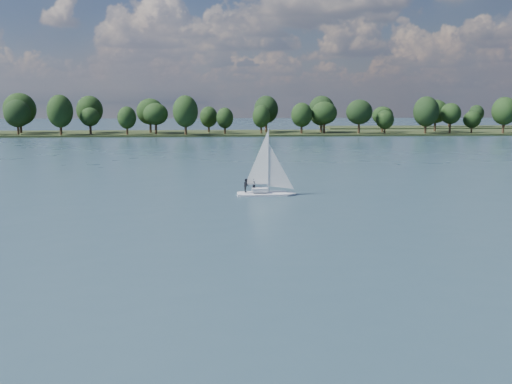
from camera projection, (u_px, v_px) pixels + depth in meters
ground at (231, 162)px, 122.65m from camera, size 700.00×700.00×0.00m
far_shore at (225, 134)px, 233.05m from camera, size 660.00×40.00×1.50m
sailboat at (263, 176)px, 78.03m from camera, size 7.44×2.34×9.69m
treeline at (222, 114)px, 227.82m from camera, size 561.98×74.26×17.55m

